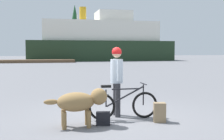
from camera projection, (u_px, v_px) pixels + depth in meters
name	position (u px, v px, depth m)	size (l,w,h in m)	color
ground_plane	(115.00, 117.00, 7.16)	(160.00, 160.00, 0.00)	slate
bicycle	(123.00, 105.00, 6.88)	(1.76, 0.44, 0.88)	black
person_cyclist	(117.00, 74.00, 7.17)	(0.32, 0.53, 1.79)	#333338
dog	(80.00, 102.00, 6.18)	(1.40, 0.50, 0.85)	olive
backpack	(160.00, 112.00, 6.62)	(0.28, 0.20, 0.46)	#8C7251
handbag_pannier	(103.00, 118.00, 6.36)	(0.32, 0.18, 0.30)	black
dock_pier	(5.00, 61.00, 37.58)	(18.57, 2.72, 0.40)	brown
ferry_boat	(100.00, 42.00, 46.91)	(23.29, 8.55, 8.79)	#1E331E
sailboat_moored	(77.00, 57.00, 49.86)	(8.13, 2.28, 8.08)	navy
pine_tree_center	(75.00, 26.00, 57.82)	(3.29, 3.29, 11.11)	#4C331E
pine_tree_far_right	(128.00, 33.00, 62.89)	(3.68, 3.68, 9.16)	#4C331E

